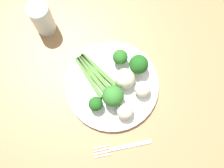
{
  "coord_description": "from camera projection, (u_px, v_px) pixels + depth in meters",
  "views": [
    {
      "loc": [
        -0.27,
        0.02,
        1.47
      ],
      "look_at": [
        -0.07,
        0.04,
        0.77
      ],
      "focal_mm": 40.59,
      "sensor_mm": 36.0,
      "label": 1
    }
  ],
  "objects": [
    {
      "name": "broccoli_back",
      "position": [
        139.0,
        64.0,
        0.71
      ],
      "size": [
        0.05,
        0.05,
        0.07
      ],
      "color": "#4C7F2B",
      "rests_on": "plate"
    },
    {
      "name": "ground_plane",
      "position": [
        119.0,
        106.0,
        1.5
      ],
      "size": [
        6.0,
        6.0,
        0.02
      ],
      "primitive_type": "cube",
      "color": "#B7A88E"
    },
    {
      "name": "plate",
      "position": [
        112.0,
        85.0,
        0.75
      ],
      "size": [
        0.27,
        0.27,
        0.01
      ],
      "primitive_type": "cylinder",
      "color": "white",
      "rests_on": "dining_table"
    },
    {
      "name": "cauliflower_near_fork",
      "position": [
        143.0,
        89.0,
        0.71
      ],
      "size": [
        0.05,
        0.05,
        0.05
      ],
      "primitive_type": "sphere",
      "color": "silver",
      "rests_on": "plate"
    },
    {
      "name": "broccoli_right",
      "position": [
        96.0,
        104.0,
        0.69
      ],
      "size": [
        0.04,
        0.04,
        0.05
      ],
      "color": "#4C7F2B",
      "rests_on": "plate"
    },
    {
      "name": "fork",
      "position": [
        122.0,
        147.0,
        0.7
      ],
      "size": [
        0.06,
        0.16,
        0.0
      ],
      "rotation": [
        0.0,
        0.0,
        1.84
      ],
      "color": "silver",
      "rests_on": "dining_table"
    },
    {
      "name": "dining_table",
      "position": [
        124.0,
        73.0,
        0.87
      ],
      "size": [
        1.38,
        0.87,
        0.75
      ],
      "color": "#9E754C",
      "rests_on": "ground_plane"
    },
    {
      "name": "cauliflower_front_left",
      "position": [
        124.0,
        78.0,
        0.71
      ],
      "size": [
        0.06,
        0.06,
        0.06
      ],
      "primitive_type": "sphere",
      "color": "beige",
      "rests_on": "plate"
    },
    {
      "name": "cauliflower_near_center",
      "position": [
        125.0,
        111.0,
        0.69
      ],
      "size": [
        0.05,
        0.05,
        0.05
      ],
      "primitive_type": "sphere",
      "color": "silver",
      "rests_on": "plate"
    },
    {
      "name": "asparagus_bundle",
      "position": [
        94.0,
        74.0,
        0.74
      ],
      "size": [
        0.14,
        0.13,
        0.01
      ],
      "rotation": [
        0.0,
        0.0,
        3.9
      ],
      "color": "#47752D",
      "rests_on": "plate"
    },
    {
      "name": "broccoli_outer_edge",
      "position": [
        120.0,
        57.0,
        0.73
      ],
      "size": [
        0.04,
        0.04,
        0.05
      ],
      "color": "#568E33",
      "rests_on": "plate"
    },
    {
      "name": "broccoli_left",
      "position": [
        113.0,
        96.0,
        0.69
      ],
      "size": [
        0.06,
        0.06,
        0.07
      ],
      "color": "#609E3D",
      "rests_on": "plate"
    },
    {
      "name": "water_glass",
      "position": [
        42.0,
        18.0,
        0.75
      ],
      "size": [
        0.06,
        0.06,
        0.11
      ],
      "primitive_type": "cylinder",
      "color": "silver",
      "rests_on": "dining_table"
    }
  ]
}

